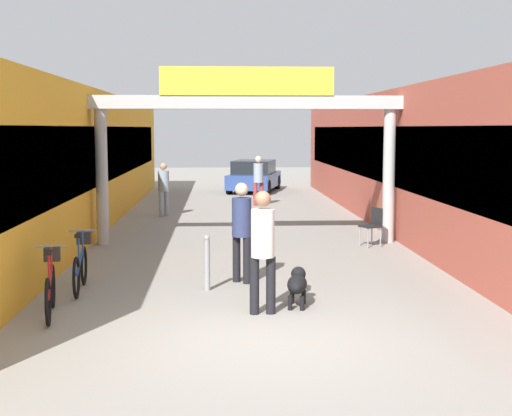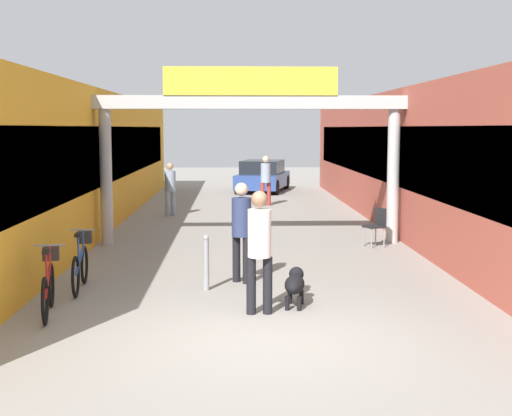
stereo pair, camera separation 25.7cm
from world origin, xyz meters
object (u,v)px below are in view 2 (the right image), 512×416
Objects in this scene: pedestrian_companion at (241,225)px; pedestrian_elderly_walking at (266,177)px; pedestrian_carrying_crate at (170,186)px; pedestrian_with_dog at (259,243)px; dog_on_leash at (295,283)px; bicycle_red_nearest at (49,284)px; parked_car_blue at (263,176)px; bicycle_blue_second at (81,263)px; cafe_chair_black_nearer at (377,223)px; bollard_post_metal at (206,262)px.

pedestrian_companion reaches higher than pedestrian_elderly_walking.
pedestrian_with_dog is at bearing -78.78° from pedestrian_carrying_crate.
bicycle_red_nearest reaches higher than dog_on_leash.
pedestrian_with_dog is 3.14m from bicycle_red_nearest.
parked_car_blue is at bearing 69.27° from pedestrian_carrying_crate.
pedestrian_carrying_crate is 9.04m from parked_car_blue.
bicycle_blue_second is at bearing 159.80° from dog_on_leash.
pedestrian_carrying_crate is 2.07× the size of dog_on_leash.
pedestrian_with_dog is 0.42× the size of parked_car_blue.
pedestrian_companion is 4.85m from cafe_chair_black_nearer.
pedestrian_companion is at bearing 96.32° from pedestrian_with_dog.
bicycle_blue_second is at bearing -106.03° from pedestrian_elderly_walking.
pedestrian_carrying_crate is 0.98× the size of bicycle_red_nearest.
pedestrian_elderly_walking is (0.75, 14.58, -0.05)m from pedestrian_with_dog.
pedestrian_with_dog is 1.08× the size of bicycle_red_nearest.
bollard_post_metal is at bearing -96.92° from pedestrian_elderly_walking.
dog_on_leash is 3.73m from bicycle_blue_second.
bollard_post_metal is at bearing -95.24° from parked_car_blue.
cafe_chair_black_nearer is at bearing 48.84° from bollard_post_metal.
bollard_post_metal is (-0.83, 1.56, -0.57)m from pedestrian_with_dog.
pedestrian_companion is at bearing -94.51° from pedestrian_elderly_walking.
parked_car_blue is (3.95, 20.05, 0.21)m from bicycle_red_nearest.
parked_car_blue is at bearing 87.52° from pedestrian_with_dog.
pedestrian_carrying_crate is 0.97× the size of bicycle_blue_second.
dog_on_leash is (0.56, 0.44, -0.69)m from pedestrian_with_dog.
bicycle_blue_second is at bearing 149.62° from pedestrian_with_dog.
pedestrian_companion is 18.08m from parked_car_blue.
pedestrian_with_dog is 6.51m from cafe_chair_black_nearer.
bicycle_red_nearest is (-3.82, -14.45, -0.56)m from pedestrian_elderly_walking.
parked_car_blue is at bearing 78.30° from bicycle_blue_second.
pedestrian_companion is 3.52m from bicycle_red_nearest.
cafe_chair_black_nearer is at bearing -76.27° from pedestrian_elderly_walking.
pedestrian_with_dog reaches higher than dog_on_leash.
parked_car_blue reaches higher than bollard_post_metal.
pedestrian_with_dog is 1.10× the size of pedestrian_carrying_crate.
pedestrian_companion is 2.22× the size of dog_on_leash.
parked_car_blue is at bearing 78.86° from bicycle_red_nearest.
dog_on_leash is at bearing -75.67° from pedestrian_carrying_crate.
bicycle_blue_second is at bearing 85.40° from bicycle_red_nearest.
dog_on_leash is (2.88, -11.28, -0.58)m from pedestrian_carrying_crate.
bollard_post_metal is at bearing -81.66° from pedestrian_carrying_crate.
bicycle_blue_second is 1.90× the size of cafe_chair_black_nearer.
pedestrian_elderly_walking is at bearing 85.49° from pedestrian_companion.
bollard_post_metal is 5.65m from cafe_chair_black_nearer.
pedestrian_carrying_crate reaches higher than bicycle_blue_second.
pedestrian_companion reaches higher than dog_on_leash.
pedestrian_elderly_walking reaches higher than parked_car_blue.
pedestrian_with_dog is at bearing -116.41° from cafe_chair_black_nearer.
cafe_chair_black_nearer is (3.12, 3.69, -0.47)m from pedestrian_companion.
bicycle_blue_second is at bearing -171.59° from pedestrian_companion.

